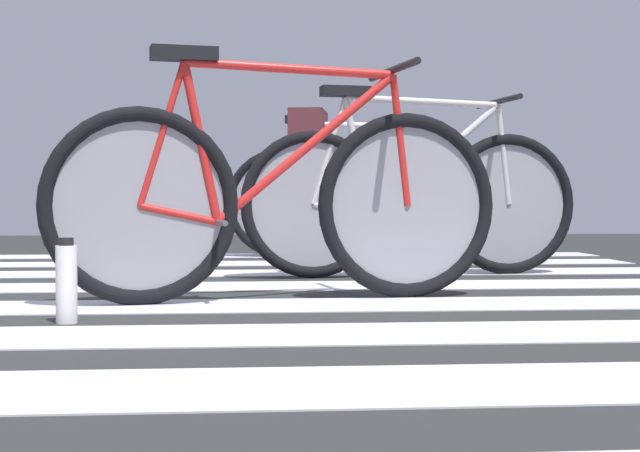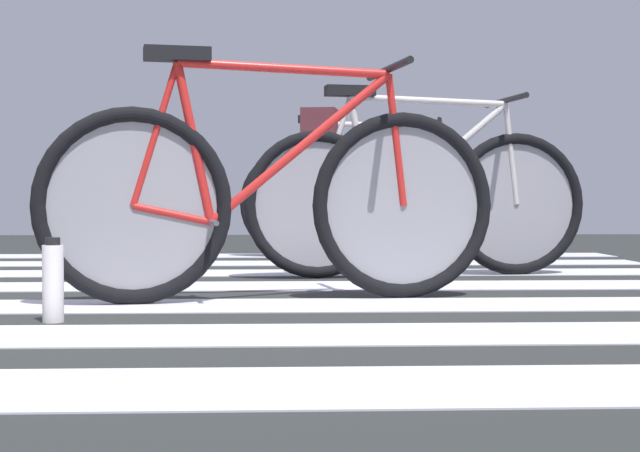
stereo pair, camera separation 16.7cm
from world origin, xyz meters
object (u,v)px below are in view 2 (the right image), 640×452
object	(u,v)px
bicycle_1_of_3	(271,198)
cyclist_3_of_3	(322,162)
water_bottle	(53,282)
bicycle_2_of_3	(418,199)
bicycle_3_of_3	(370,199)

from	to	relation	value
bicycle_1_of_3	cyclist_3_of_3	bearing A→B (deg)	72.76
water_bottle	bicycle_1_of_3	bearing A→B (deg)	40.45
bicycle_1_of_3	bicycle_2_of_3	size ratio (longest dim) A/B	1.00
bicycle_1_of_3	water_bottle	world-z (taller)	bicycle_1_of_3
bicycle_3_of_3	cyclist_3_of_3	bearing A→B (deg)	-180.00
bicycle_1_of_3	water_bottle	bearing A→B (deg)	-150.25
bicycle_3_of_3	water_bottle	xyz separation A→B (m)	(-1.29, -3.23, -0.26)
cyclist_3_of_3	bicycle_1_of_3	bearing A→B (deg)	-86.14
bicycle_2_of_3	bicycle_3_of_3	bearing A→B (deg)	85.04
bicycle_2_of_3	water_bottle	size ratio (longest dim) A/B	6.54
bicycle_3_of_3	cyclist_3_of_3	xyz separation A→B (m)	(-0.31, 0.06, 0.24)
bicycle_2_of_3	bicycle_3_of_3	world-z (taller)	same
bicycle_1_of_3	cyclist_3_of_3	distance (m)	2.74
bicycle_3_of_3	cyclist_3_of_3	size ratio (longest dim) A/B	1.78
bicycle_2_of_3	cyclist_3_of_3	distance (m)	1.65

